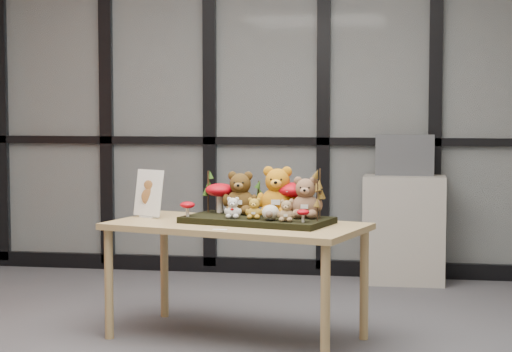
% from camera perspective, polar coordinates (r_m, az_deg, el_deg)
% --- Properties ---
extents(room_shell, '(5.00, 5.00, 5.00)m').
position_cam_1_polar(room_shell, '(4.84, -3.88, 8.51)').
color(room_shell, '#B8B7AE').
rests_on(room_shell, floor).
extents(glass_partition, '(4.90, 0.06, 2.78)m').
position_cam_1_polar(glass_partition, '(7.25, 0.62, 5.07)').
color(glass_partition, '#2D383F').
rests_on(glass_partition, floor).
extents(display_table, '(1.56, 1.07, 0.66)m').
position_cam_1_polar(display_table, '(5.25, -1.22, -3.66)').
color(display_table, '#A18757').
rests_on(display_table, floor).
extents(diorama_tray, '(0.90, 0.62, 0.04)m').
position_cam_1_polar(diorama_tray, '(5.24, 0.08, -2.73)').
color(diorama_tray, black).
rests_on(diorama_tray, display_table).
extents(bear_pooh_yellow, '(0.29, 0.27, 0.31)m').
position_cam_1_polar(bear_pooh_yellow, '(5.28, 1.34, -0.78)').
color(bear_pooh_yellow, '#C27712').
rests_on(bear_pooh_yellow, diorama_tray).
extents(bear_brown_medium, '(0.25, 0.24, 0.27)m').
position_cam_1_polar(bear_brown_medium, '(5.37, -0.97, -0.90)').
color(bear_brown_medium, '#4B3313').
rests_on(bear_brown_medium, diorama_tray).
extents(bear_tan_back, '(0.23, 0.22, 0.25)m').
position_cam_1_polar(bear_tan_back, '(5.19, 3.08, -1.19)').
color(bear_tan_back, brown).
rests_on(bear_tan_back, diorama_tray).
extents(bear_small_yellow, '(0.12, 0.11, 0.13)m').
position_cam_1_polar(bear_small_yellow, '(5.14, -0.10, -1.93)').
color(bear_small_yellow, '#B48425').
rests_on(bear_small_yellow, diorama_tray).
extents(bear_white_bow, '(0.12, 0.11, 0.13)m').
position_cam_1_polar(bear_white_bow, '(5.18, -1.42, -1.89)').
color(bear_white_bow, silver).
rests_on(bear_white_bow, diorama_tray).
extents(bear_beige_small, '(0.12, 0.12, 0.13)m').
position_cam_1_polar(bear_beige_small, '(5.03, 1.88, -2.07)').
color(bear_beige_small, '#997B52').
rests_on(bear_beige_small, diorama_tray).
extents(plush_cream_hedgehog, '(0.09, 0.08, 0.09)m').
position_cam_1_polar(plush_cream_hedgehog, '(5.08, 0.90, -2.21)').
color(plush_cream_hedgehog, beige).
rests_on(plush_cream_hedgehog, diorama_tray).
extents(mushroom_back_left, '(0.17, 0.17, 0.19)m').
position_cam_1_polar(mushroom_back_left, '(5.45, -2.24, -1.26)').
color(mushroom_back_left, '#A50510').
rests_on(mushroom_back_left, diorama_tray).
extents(mushroom_back_right, '(0.19, 0.19, 0.21)m').
position_cam_1_polar(mushroom_back_right, '(5.29, 2.25, -1.32)').
color(mushroom_back_right, '#A50510').
rests_on(mushroom_back_right, diorama_tray).
extents(mushroom_front_left, '(0.08, 0.08, 0.09)m').
position_cam_1_polar(mushroom_front_left, '(5.27, -4.24, -1.99)').
color(mushroom_front_left, '#A50510').
rests_on(mushroom_front_left, diorama_tray).
extents(mushroom_front_right, '(0.07, 0.07, 0.08)m').
position_cam_1_polar(mushroom_front_right, '(5.00, 2.91, -2.42)').
color(mushroom_front_right, '#A50510').
rests_on(mushroom_front_right, diorama_tray).
extents(sprig_green_far_left, '(0.05, 0.05, 0.24)m').
position_cam_1_polar(sprig_green_far_left, '(5.48, -2.96, -0.95)').
color(sprig_green_far_left, black).
rests_on(sprig_green_far_left, diorama_tray).
extents(sprig_green_mid_left, '(0.05, 0.05, 0.19)m').
position_cam_1_polar(sprig_green_mid_left, '(5.45, -1.23, -1.24)').
color(sprig_green_mid_left, black).
rests_on(sprig_green_mid_left, diorama_tray).
extents(sprig_dry_far_right, '(0.05, 0.05, 0.28)m').
position_cam_1_polar(sprig_dry_far_right, '(5.16, 3.95, -1.08)').
color(sprig_dry_far_right, brown).
rests_on(sprig_dry_far_right, diorama_tray).
extents(sprig_dry_mid_right, '(0.05, 0.05, 0.20)m').
position_cam_1_polar(sprig_dry_mid_right, '(5.06, 3.81, -1.63)').
color(sprig_dry_mid_right, brown).
rests_on(sprig_dry_mid_right, diorama_tray).
extents(sprig_green_centre, '(0.05, 0.05, 0.19)m').
position_cam_1_polar(sprig_green_centre, '(5.40, 0.16, -1.31)').
color(sprig_green_centre, black).
rests_on(sprig_green_centre, diorama_tray).
extents(sign_holder, '(0.20, 0.13, 0.28)m').
position_cam_1_polar(sign_holder, '(5.52, -6.62, -1.20)').
color(sign_holder, silver).
rests_on(sign_holder, display_table).
extents(label_card, '(0.08, 0.03, 0.00)m').
position_cam_1_polar(label_card, '(4.97, -2.24, -3.31)').
color(label_card, white).
rests_on(label_card, display_table).
extents(cabinet, '(0.60, 0.35, 0.80)m').
position_cam_1_polar(cabinet, '(7.01, 9.09, -3.27)').
color(cabinet, gray).
rests_on(cabinet, floor).
extents(monitor, '(0.43, 0.05, 0.31)m').
position_cam_1_polar(monitor, '(6.98, 9.14, 1.28)').
color(monitor, '#494B50').
rests_on(monitor, cabinet).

